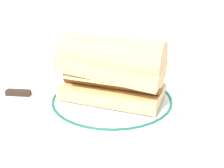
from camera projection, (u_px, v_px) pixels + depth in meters
The scene contains 6 objects.
ground_plane at pixel (106, 102), 0.59m from camera, with size 1.50×1.50×0.00m, color white.
plate at pixel (112, 100), 0.58m from camera, with size 0.27×0.27×0.01m.
sausage_sandwich at pixel (112, 68), 0.56m from camera, with size 0.21×0.11×0.13m.
drinking_glass at pixel (203, 68), 0.67m from camera, with size 0.06×0.06×0.10m.
salt_shaker at pixel (218, 133), 0.42m from camera, with size 0.04×0.04×0.08m.
butter_knife at pixel (3, 93), 0.63m from camera, with size 0.15×0.06×0.01m.
Camera 1 is at (0.20, -0.49, 0.27)m, focal length 44.71 mm.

